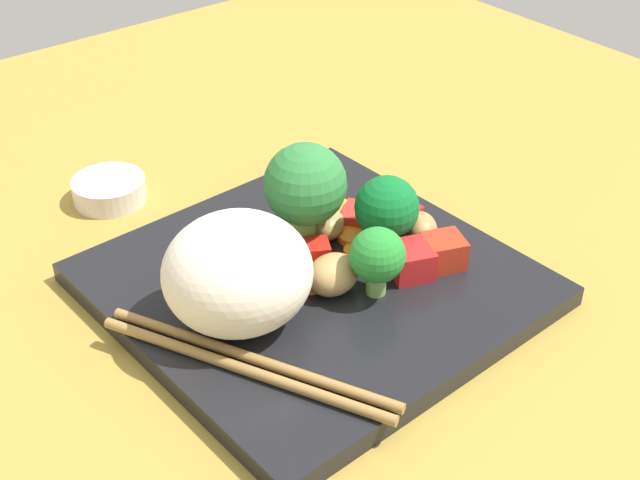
% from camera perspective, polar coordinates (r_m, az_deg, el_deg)
% --- Properties ---
extents(ground_plane, '(1.10, 1.10, 0.02)m').
position_cam_1_polar(ground_plane, '(0.64, -0.42, -4.12)').
color(ground_plane, olive).
extents(square_plate, '(0.28, 0.28, 0.02)m').
position_cam_1_polar(square_plate, '(0.63, -0.43, -2.88)').
color(square_plate, black).
rests_on(square_plate, ground_plane).
extents(rice_mound, '(0.12, 0.13, 0.08)m').
position_cam_1_polar(rice_mound, '(0.57, -5.37, -2.14)').
color(rice_mound, silver).
rests_on(rice_mound, square_plate).
extents(broccoli_floret_0, '(0.05, 0.05, 0.06)m').
position_cam_1_polar(broccoli_floret_0, '(0.64, 4.36, 2.06)').
color(broccoli_floret_0, '#64A048').
rests_on(broccoli_floret_0, square_plate).
extents(broccoli_floret_1, '(0.06, 0.06, 0.08)m').
position_cam_1_polar(broccoli_floret_1, '(0.63, -0.97, 3.49)').
color(broccoli_floret_1, '#7EC158').
rests_on(broccoli_floret_1, square_plate).
extents(broccoli_floret_2, '(0.04, 0.04, 0.05)m').
position_cam_1_polar(broccoli_floret_2, '(0.59, 3.75, -1.10)').
color(broccoli_floret_2, '#75B152').
rests_on(broccoli_floret_2, square_plate).
extents(carrot_slice_0, '(0.04, 0.04, 0.01)m').
position_cam_1_polar(carrot_slice_0, '(0.66, 2.28, 0.32)').
color(carrot_slice_0, orange).
rests_on(carrot_slice_0, square_plate).
extents(carrot_slice_1, '(0.03, 0.03, 0.00)m').
position_cam_1_polar(carrot_slice_1, '(0.65, 2.55, -0.82)').
color(carrot_slice_1, orange).
rests_on(carrot_slice_1, square_plate).
extents(carrot_slice_2, '(0.04, 0.04, 0.01)m').
position_cam_1_polar(carrot_slice_2, '(0.62, -0.76, -2.58)').
color(carrot_slice_2, orange).
rests_on(carrot_slice_2, square_plate).
extents(carrot_slice_3, '(0.03, 0.03, 0.01)m').
position_cam_1_polar(carrot_slice_3, '(0.69, 0.92, 2.09)').
color(carrot_slice_3, orange).
rests_on(carrot_slice_3, square_plate).
extents(pepper_chunk_0, '(0.03, 0.03, 0.02)m').
position_cam_1_polar(pepper_chunk_0, '(0.68, 5.10, 1.53)').
color(pepper_chunk_0, red).
rests_on(pepper_chunk_0, square_plate).
extents(pepper_chunk_1, '(0.04, 0.04, 0.02)m').
position_cam_1_polar(pepper_chunk_1, '(0.63, 5.91, -1.36)').
color(pepper_chunk_1, red).
rests_on(pepper_chunk_1, square_plate).
extents(pepper_chunk_2, '(0.04, 0.04, 0.02)m').
position_cam_1_polar(pepper_chunk_2, '(0.64, 8.03, -0.74)').
color(pepper_chunk_2, red).
rests_on(pepper_chunk_2, square_plate).
extents(pepper_chunk_3, '(0.03, 0.03, 0.02)m').
position_cam_1_polar(pepper_chunk_3, '(0.64, -0.43, -0.85)').
color(pepper_chunk_3, red).
rests_on(pepper_chunk_3, square_plate).
extents(pepper_chunk_4, '(0.04, 0.04, 0.01)m').
position_cam_1_polar(pepper_chunk_4, '(0.68, 2.58, 1.56)').
color(pepper_chunk_4, red).
rests_on(pepper_chunk_4, square_plate).
extents(chicken_piece_0, '(0.04, 0.04, 0.02)m').
position_cam_1_polar(chicken_piece_0, '(0.66, 0.56, 1.03)').
color(chicken_piece_0, tan).
rests_on(chicken_piece_0, square_plate).
extents(chicken_piece_1, '(0.04, 0.04, 0.02)m').
position_cam_1_polar(chicken_piece_1, '(0.66, 6.53, 0.69)').
color(chicken_piece_1, '#C18048').
rests_on(chicken_piece_1, square_plate).
extents(chicken_piece_2, '(0.04, 0.05, 0.03)m').
position_cam_1_polar(chicken_piece_2, '(0.61, 1.11, -2.12)').
color(chicken_piece_2, tan).
rests_on(chicken_piece_2, square_plate).
extents(chopstick_pair, '(0.19, 0.10, 0.01)m').
position_cam_1_polar(chopstick_pair, '(0.55, -4.77, -7.98)').
color(chopstick_pair, olive).
rests_on(chopstick_pair, square_plate).
extents(sauce_cup, '(0.06, 0.06, 0.02)m').
position_cam_1_polar(sauce_cup, '(0.76, -13.52, 3.18)').
color(sauce_cup, silver).
rests_on(sauce_cup, ground_plane).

